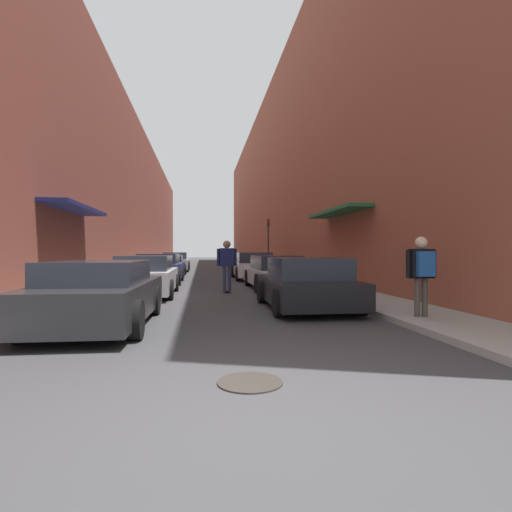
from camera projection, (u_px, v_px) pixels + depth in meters
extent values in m
plane|color=#38383A|center=(207.00, 271.00, 28.88)|extent=(142.55, 142.55, 0.00)
cube|color=gray|center=(157.00, 267.00, 34.73)|extent=(1.80, 64.79, 0.12)
cube|color=gray|center=(253.00, 267.00, 35.87)|extent=(1.80, 64.79, 0.12)
cube|color=brown|center=(123.00, 201.00, 34.27)|extent=(4.00, 64.79, 11.49)
cube|color=#141947|center=(76.00, 208.00, 13.77)|extent=(1.00, 4.80, 0.12)
cube|color=brown|center=(285.00, 185.00, 36.19)|extent=(4.00, 64.79, 15.00)
cube|color=#1E6038|center=(338.00, 212.00, 15.05)|extent=(1.00, 4.80, 0.12)
cube|color=#232326|center=(100.00, 300.00, 7.46)|extent=(1.86, 4.19, 0.65)
cube|color=#232833|center=(97.00, 272.00, 7.25)|extent=(1.60, 2.20, 0.41)
cylinder|color=black|center=(74.00, 301.00, 8.62)|extent=(0.18, 0.65, 0.65)
cylinder|color=black|center=(155.00, 300.00, 8.86)|extent=(0.18, 0.65, 0.65)
cylinder|color=black|center=(20.00, 322.00, 6.07)|extent=(0.18, 0.65, 0.65)
cylinder|color=black|center=(137.00, 320.00, 6.31)|extent=(0.18, 0.65, 0.65)
cube|color=#B7B7BC|center=(146.00, 280.00, 12.70)|extent=(1.73, 4.21, 0.66)
cube|color=#232833|center=(145.00, 263.00, 12.48)|extent=(1.52, 2.19, 0.45)
cylinder|color=black|center=(127.00, 283.00, 13.88)|extent=(0.18, 0.60, 0.60)
cylinder|color=black|center=(176.00, 283.00, 14.10)|extent=(0.18, 0.60, 0.60)
cylinder|color=black|center=(110.00, 290.00, 11.29)|extent=(0.18, 0.60, 0.60)
cylinder|color=black|center=(170.00, 290.00, 11.52)|extent=(0.18, 0.60, 0.60)
cube|color=navy|center=(160.00, 271.00, 17.70)|extent=(1.95, 4.28, 0.69)
cube|color=#232833|center=(159.00, 259.00, 17.48)|extent=(1.67, 2.24, 0.43)
cylinder|color=black|center=(143.00, 274.00, 18.87)|extent=(0.18, 0.69, 0.69)
cylinder|color=black|center=(182.00, 274.00, 19.12)|extent=(0.18, 0.69, 0.69)
cylinder|color=black|center=(134.00, 278.00, 16.28)|extent=(0.18, 0.69, 0.69)
cylinder|color=black|center=(179.00, 277.00, 16.52)|extent=(0.18, 0.69, 0.69)
cube|color=black|center=(169.00, 268.00, 22.91)|extent=(1.77, 4.35, 0.59)
cube|color=#232833|center=(169.00, 259.00, 22.69)|extent=(1.54, 2.27, 0.41)
cylinder|color=black|center=(157.00, 270.00, 24.12)|extent=(0.18, 0.64, 0.64)
cylinder|color=black|center=(185.00, 269.00, 24.35)|extent=(0.18, 0.64, 0.64)
cylinder|color=black|center=(151.00, 272.00, 21.46)|extent=(0.18, 0.64, 0.64)
cylinder|color=black|center=(183.00, 272.00, 21.69)|extent=(0.18, 0.64, 0.64)
cube|color=#B7B7BC|center=(176.00, 264.00, 28.44)|extent=(1.84, 4.43, 0.68)
cube|color=#232833|center=(175.00, 256.00, 28.22)|extent=(1.60, 2.31, 0.48)
cylinder|color=black|center=(165.00, 266.00, 29.68)|extent=(0.18, 0.71, 0.71)
cylinder|color=black|center=(189.00, 266.00, 29.92)|extent=(0.18, 0.71, 0.71)
cylinder|color=black|center=(161.00, 267.00, 26.97)|extent=(0.18, 0.71, 0.71)
cylinder|color=black|center=(187.00, 267.00, 27.21)|extent=(0.18, 0.71, 0.71)
cube|color=black|center=(306.00, 290.00, 9.80)|extent=(1.96, 3.94, 0.58)
cube|color=#232833|center=(308.00, 268.00, 9.60)|extent=(1.70, 2.06, 0.51)
cylinder|color=black|center=(261.00, 292.00, 10.87)|extent=(0.18, 0.61, 0.61)
cylinder|color=black|center=(327.00, 291.00, 11.12)|extent=(0.18, 0.61, 0.61)
cylinder|color=black|center=(278.00, 303.00, 8.47)|extent=(0.18, 0.61, 0.61)
cylinder|color=black|center=(361.00, 302.00, 8.72)|extent=(0.18, 0.61, 0.61)
cube|color=silver|center=(274.00, 277.00, 14.98)|extent=(1.84, 4.81, 0.57)
cube|color=#232833|center=(276.00, 262.00, 14.73)|extent=(1.58, 2.52, 0.50)
cylinder|color=black|center=(248.00, 278.00, 16.33)|extent=(0.18, 0.67, 0.67)
cylinder|color=black|center=(288.00, 277.00, 16.56)|extent=(0.18, 0.67, 0.67)
cylinder|color=black|center=(258.00, 283.00, 13.40)|extent=(0.18, 0.67, 0.67)
cylinder|color=black|center=(307.00, 283.00, 13.63)|extent=(0.18, 0.67, 0.67)
cube|color=silver|center=(253.00, 269.00, 20.42)|extent=(1.88, 4.53, 0.65)
cube|color=#232833|center=(253.00, 258.00, 20.19)|extent=(1.64, 2.36, 0.52)
cylinder|color=black|center=(233.00, 271.00, 21.68)|extent=(0.18, 0.70, 0.70)
cylinder|color=black|center=(266.00, 271.00, 21.92)|extent=(0.18, 0.70, 0.70)
cylinder|color=black|center=(238.00, 274.00, 18.91)|extent=(0.18, 0.70, 0.70)
cylinder|color=black|center=(275.00, 274.00, 19.16)|extent=(0.18, 0.70, 0.70)
cube|color=navy|center=(244.00, 266.00, 25.97)|extent=(1.86, 4.13, 0.59)
cube|color=#232833|center=(245.00, 258.00, 25.76)|extent=(1.60, 2.16, 0.42)
cylinder|color=black|center=(230.00, 267.00, 27.11)|extent=(0.18, 0.69, 0.69)
cylinder|color=black|center=(255.00, 267.00, 27.34)|extent=(0.18, 0.69, 0.69)
cylinder|color=black|center=(233.00, 269.00, 24.60)|extent=(0.18, 0.69, 0.69)
cylinder|color=black|center=(260.00, 269.00, 24.84)|extent=(0.18, 0.69, 0.69)
cube|color=black|center=(227.00, 290.00, 13.77)|extent=(0.20, 0.78, 0.02)
cylinder|color=beige|center=(224.00, 291.00, 14.01)|extent=(0.03, 0.06, 0.06)
cylinder|color=beige|center=(229.00, 291.00, 14.03)|extent=(0.03, 0.06, 0.06)
cylinder|color=beige|center=(225.00, 292.00, 13.52)|extent=(0.03, 0.06, 0.06)
cylinder|color=beige|center=(230.00, 292.00, 13.54)|extent=(0.03, 0.06, 0.06)
cylinder|color=#2D3351|center=(224.00, 278.00, 13.76)|extent=(0.12, 0.12, 0.82)
cylinder|color=#2D3351|center=(229.00, 278.00, 13.78)|extent=(0.12, 0.12, 0.82)
cube|color=#191E4C|center=(227.00, 257.00, 13.76)|extent=(0.49, 0.22, 0.63)
sphere|color=#8C664C|center=(227.00, 244.00, 13.76)|extent=(0.26, 0.26, 0.26)
cylinder|color=#191E4C|center=(218.00, 257.00, 13.72)|extent=(0.10, 0.10, 0.59)
cylinder|color=#191E4C|center=(235.00, 257.00, 13.80)|extent=(0.10, 0.10, 0.59)
cylinder|color=#332D28|center=(250.00, 382.00, 4.25)|extent=(0.70, 0.70, 0.02)
cylinder|color=#2D2D2D|center=(268.00, 246.00, 24.92)|extent=(0.10, 0.10, 3.30)
cube|color=#332D0F|center=(268.00, 223.00, 24.90)|extent=(0.16, 0.16, 0.45)
sphere|color=red|center=(268.00, 221.00, 24.81)|extent=(0.11, 0.11, 0.11)
cylinder|color=#47423D|center=(417.00, 298.00, 7.84)|extent=(0.11, 0.11, 0.76)
cylinder|color=#47423D|center=(425.00, 297.00, 7.86)|extent=(0.11, 0.11, 0.76)
cube|color=black|center=(421.00, 264.00, 7.84)|extent=(0.45, 0.20, 0.58)
sphere|color=beige|center=(421.00, 243.00, 7.84)|extent=(0.24, 0.24, 0.24)
cylinder|color=black|center=(408.00, 264.00, 7.80)|extent=(0.09, 0.09, 0.55)
cylinder|color=black|center=(434.00, 264.00, 7.88)|extent=(0.09, 0.09, 0.55)
cube|color=#1E519E|center=(426.00, 264.00, 7.68)|extent=(0.34, 0.12, 0.49)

